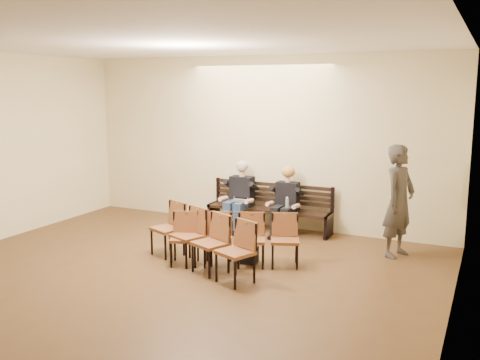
# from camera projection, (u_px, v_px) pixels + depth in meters

# --- Properties ---
(ground) EXTENTS (10.00, 10.00, 0.00)m
(ground) POSITION_uv_depth(u_px,v_px,m) (106.00, 313.00, 6.88)
(ground) COLOR #52361C
(ground) RESTS_ON ground
(room_walls) EXTENTS (8.02, 10.01, 3.51)m
(room_walls) POSITION_uv_depth(u_px,v_px,m) (136.00, 112.00, 7.14)
(room_walls) COLOR beige
(room_walls) RESTS_ON ground
(bench) EXTENTS (2.60, 0.90, 0.45)m
(bench) POSITION_uv_depth(u_px,v_px,m) (268.00, 219.00, 10.83)
(bench) COLOR black
(bench) RESTS_ON ground
(seated_man) EXTENTS (0.58, 0.80, 1.39)m
(seated_man) POSITION_uv_depth(u_px,v_px,m) (240.00, 195.00, 10.89)
(seated_man) COLOR black
(seated_man) RESTS_ON ground
(seated_woman) EXTENTS (0.54, 0.75, 1.26)m
(seated_woman) POSITION_uv_depth(u_px,v_px,m) (286.00, 203.00, 10.48)
(seated_woman) COLOR black
(seated_woman) RESTS_ON ground
(laptop) EXTENTS (0.32, 0.26, 0.23)m
(laptop) POSITION_uv_depth(u_px,v_px,m) (238.00, 203.00, 10.76)
(laptop) COLOR silver
(laptop) RESTS_ON bench
(water_bottle) EXTENTS (0.06, 0.06, 0.21)m
(water_bottle) POSITION_uv_depth(u_px,v_px,m) (287.00, 209.00, 10.26)
(water_bottle) COLOR silver
(water_bottle) RESTS_ON bench
(bag) EXTENTS (0.39, 0.30, 0.26)m
(bag) POSITION_uv_depth(u_px,v_px,m) (247.00, 255.00, 8.83)
(bag) COLOR black
(bag) RESTS_ON ground
(passerby) EXTENTS (0.77, 0.94, 2.21)m
(passerby) POSITION_uv_depth(u_px,v_px,m) (399.00, 193.00, 9.02)
(passerby) COLOR #38332E
(passerby) RESTS_ON ground
(chair_row_front) EXTENTS (2.27, 1.33, 0.93)m
(chair_row_front) POSITION_uv_depth(u_px,v_px,m) (199.00, 240.00, 8.52)
(chair_row_front) COLOR brown
(chair_row_front) RESTS_ON ground
(chair_row_back) EXTENTS (2.10, 1.21, 0.85)m
(chair_row_back) POSITION_uv_depth(u_px,v_px,m) (234.00, 240.00, 8.65)
(chair_row_back) COLOR brown
(chair_row_back) RESTS_ON ground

